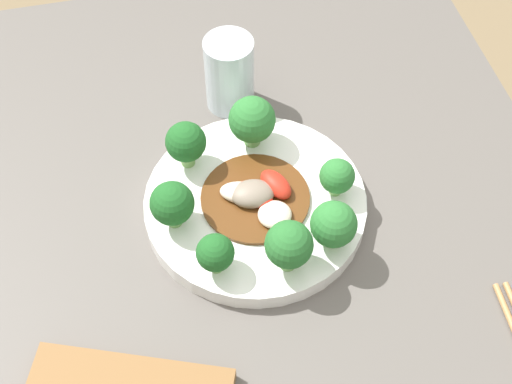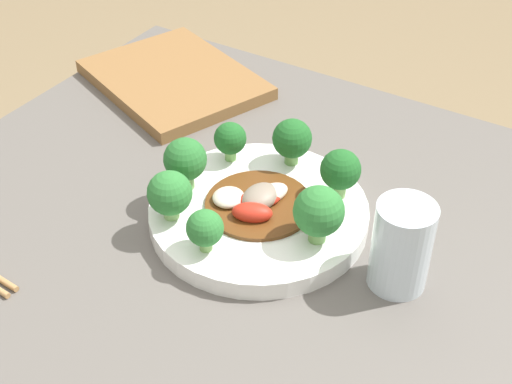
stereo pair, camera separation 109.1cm
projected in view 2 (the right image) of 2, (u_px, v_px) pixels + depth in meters
plate at (256, 212)px, 0.88m from camera, size 0.27×0.27×0.02m
broccoli_east at (319, 212)px, 0.80m from camera, size 0.06×0.06×0.07m
broccoli_northwest at (230, 139)px, 0.93m from camera, size 0.04×0.04×0.05m
broccoli_west at (185, 160)px, 0.88m from camera, size 0.05×0.05×0.07m
broccoli_southwest at (170, 194)px, 0.83m from camera, size 0.05×0.05×0.06m
broccoli_northeast at (340, 170)px, 0.86m from camera, size 0.05×0.05×0.07m
broccoli_south at (205, 229)px, 0.79m from camera, size 0.04×0.04×0.05m
broccoli_north at (292, 139)px, 0.92m from camera, size 0.05×0.05×0.06m
stirfry_center at (255, 201)px, 0.87m from camera, size 0.13×0.13×0.02m
drinking_glass at (403, 244)px, 0.77m from camera, size 0.07×0.07×0.11m
cutting_board at (174, 80)px, 1.14m from camera, size 0.33×0.30×0.02m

